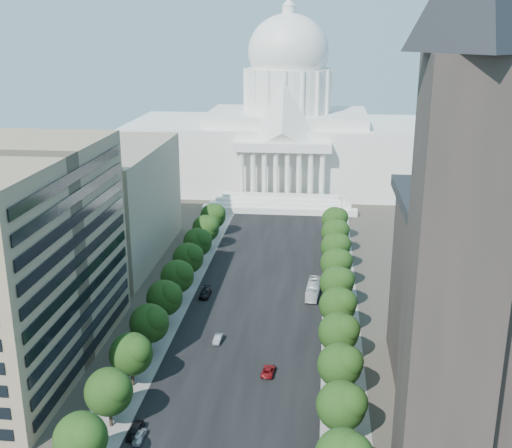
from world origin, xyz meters
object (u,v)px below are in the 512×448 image
(car_dark_b, at_px, (205,293))
(city_bus, at_px, (313,289))
(car_red, at_px, (268,371))
(car_parked, at_px, (139,437))
(car_dark_a, at_px, (135,430))
(car_silver, at_px, (218,339))

(car_dark_b, distance_m, city_bus, 25.31)
(car_red, relative_size, car_dark_b, 0.85)
(car_dark_b, height_order, city_bus, city_bus)
(car_red, height_order, car_parked, car_red)
(car_dark_a, bearing_deg, car_silver, 78.96)
(car_parked, distance_m, city_bus, 63.24)
(car_silver, distance_m, city_bus, 31.27)
(car_silver, relative_size, car_red, 0.86)
(car_parked, bearing_deg, city_bus, 67.76)
(car_dark_a, xyz_separation_m, city_bus, (26.30, 56.71, 0.78))
(car_dark_b, bearing_deg, car_silver, -72.21)
(car_red, xyz_separation_m, city_bus, (7.35, 36.45, 0.92))
(car_dark_b, height_order, car_parked, car_dark_b)
(city_bus, bearing_deg, car_red, -97.07)
(car_silver, distance_m, car_dark_b, 22.93)
(car_dark_a, distance_m, city_bus, 62.52)
(car_dark_b, bearing_deg, car_parked, -89.24)
(car_red, distance_m, city_bus, 37.20)
(car_red, bearing_deg, car_dark_a, 51.92)
(car_parked, height_order, city_bus, city_bus)
(car_parked, bearing_deg, car_red, 51.48)
(car_red, distance_m, car_parked, 28.01)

